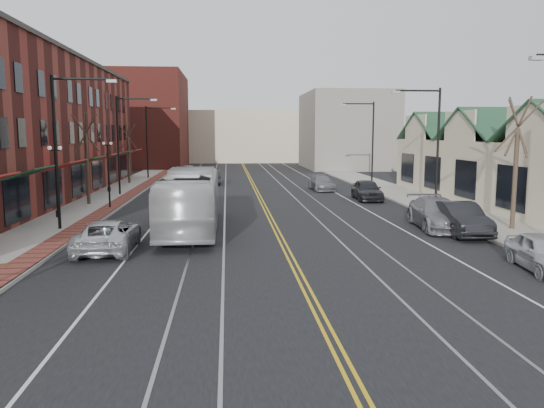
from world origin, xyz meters
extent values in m
plane|color=black|center=(0.00, 0.00, 0.00)|extent=(160.00, 160.00, 0.00)
cube|color=gray|center=(-12.00, 20.00, 0.07)|extent=(4.00, 120.00, 0.15)
cube|color=gray|center=(12.00, 20.00, 0.07)|extent=(4.00, 120.00, 0.15)
cube|color=maroon|center=(-16.00, 70.00, 7.00)|extent=(14.00, 18.00, 14.00)
cube|color=#C7B299|center=(0.00, 85.00, 4.50)|extent=(22.00, 14.00, 9.00)
cube|color=slate|center=(15.00, 65.00, 5.50)|extent=(12.00, 16.00, 11.00)
cylinder|color=black|center=(-11.50, 16.00, 4.15)|extent=(0.16, 0.16, 8.00)
cylinder|color=black|center=(-10.00, 16.00, 7.95)|extent=(3.00, 0.12, 0.12)
cube|color=#999999|center=(-8.50, 16.00, 7.85)|extent=(0.50, 0.25, 0.15)
cylinder|color=black|center=(-11.50, 32.00, 4.15)|extent=(0.16, 0.16, 8.00)
cylinder|color=black|center=(-10.00, 32.00, 7.95)|extent=(3.00, 0.12, 0.12)
cube|color=#999999|center=(-8.50, 32.00, 7.85)|extent=(0.50, 0.25, 0.15)
cylinder|color=black|center=(-11.50, 48.00, 4.15)|extent=(0.16, 0.16, 8.00)
cylinder|color=black|center=(-10.00, 48.00, 7.95)|extent=(3.00, 0.12, 0.12)
cube|color=#999999|center=(-8.50, 48.00, 7.85)|extent=(0.50, 0.25, 0.15)
cube|color=#999999|center=(8.50, 6.00, 7.85)|extent=(0.50, 0.25, 0.15)
cylinder|color=black|center=(11.50, 22.00, 4.15)|extent=(0.16, 0.16, 8.00)
cylinder|color=black|center=(10.00, 22.00, 7.95)|extent=(3.00, 0.12, 0.12)
cube|color=#999999|center=(8.50, 22.00, 7.85)|extent=(0.50, 0.25, 0.15)
cylinder|color=black|center=(11.50, 38.00, 4.15)|extent=(0.16, 0.16, 8.00)
cylinder|color=black|center=(10.00, 38.00, 7.95)|extent=(3.00, 0.12, 0.12)
cube|color=#999999|center=(8.50, 38.00, 7.85)|extent=(0.50, 0.25, 0.15)
cylinder|color=black|center=(-12.80, 20.00, 0.35)|extent=(0.28, 0.28, 0.40)
cylinder|color=black|center=(-12.80, 20.00, 2.15)|extent=(0.14, 0.14, 4.00)
cube|color=black|center=(-12.80, 20.00, 4.15)|extent=(0.60, 0.06, 0.06)
sphere|color=white|center=(-13.10, 20.00, 4.30)|extent=(0.24, 0.24, 0.24)
sphere|color=white|center=(-12.50, 20.00, 4.30)|extent=(0.24, 0.24, 0.24)
cylinder|color=black|center=(-12.80, 34.00, 0.35)|extent=(0.28, 0.28, 0.40)
cylinder|color=black|center=(-12.80, 34.00, 2.15)|extent=(0.14, 0.14, 4.00)
cube|color=black|center=(-12.80, 34.00, 4.15)|extent=(0.60, 0.06, 0.06)
sphere|color=white|center=(-13.10, 34.00, 4.30)|extent=(0.24, 0.24, 0.24)
sphere|color=white|center=(-12.50, 34.00, 4.30)|extent=(0.24, 0.24, 0.24)
cylinder|color=#382B21|center=(-12.50, 26.00, 2.60)|extent=(0.24, 0.24, 4.90)
cylinder|color=#382B21|center=(-12.50, 26.00, 5.15)|extent=(0.58, 1.37, 2.90)
cylinder|color=#382B21|center=(-12.50, 26.00, 5.15)|extent=(1.60, 0.66, 2.78)
cylinder|color=#382B21|center=(-12.50, 26.00, 5.15)|extent=(0.53, 1.23, 2.96)
cylinder|color=#382B21|center=(-12.50, 26.00, 5.15)|extent=(1.69, 1.03, 2.64)
cylinder|color=#382B21|center=(-12.50, 26.00, 5.15)|extent=(1.78, 1.29, 2.48)
cylinder|color=#382B21|center=(-12.50, 42.00, 2.42)|extent=(0.24, 0.24, 4.55)
cylinder|color=#382B21|center=(-12.50, 42.00, 4.80)|extent=(0.55, 1.28, 2.69)
cylinder|color=#382B21|center=(-12.50, 42.00, 4.80)|extent=(1.49, 0.62, 2.58)
cylinder|color=#382B21|center=(-12.50, 42.00, 4.80)|extent=(0.50, 1.15, 2.75)
cylinder|color=#382B21|center=(-12.50, 42.00, 4.80)|extent=(1.57, 0.97, 2.45)
cylinder|color=#382B21|center=(-12.50, 42.00, 4.80)|extent=(1.66, 1.20, 2.30)
cylinder|color=#382B21|center=(12.50, 14.00, 2.78)|extent=(0.24, 0.24, 5.25)
cylinder|color=#382B21|center=(12.50, 14.00, 5.50)|extent=(0.61, 1.46, 3.10)
cylinder|color=#382B21|center=(12.50, 14.00, 5.50)|extent=(1.70, 0.70, 2.97)
cylinder|color=#382B21|center=(12.50, 14.00, 5.50)|extent=(0.56, 1.31, 3.17)
cylinder|color=#382B21|center=(12.50, 14.00, 5.50)|extent=(1.80, 1.10, 2.82)
cylinder|color=#382B21|center=(12.50, 14.00, 5.50)|extent=(1.90, 1.37, 2.65)
cylinder|color=#592D19|center=(-11.20, 8.00, 0.16)|extent=(0.60, 0.60, 0.02)
cylinder|color=black|center=(-10.60, 24.00, 1.75)|extent=(0.12, 0.12, 3.20)
imported|color=black|center=(-10.60, 24.00, 3.50)|extent=(0.18, 0.15, 0.90)
imported|color=silver|center=(-4.55, 15.60, 1.63)|extent=(2.77, 11.69, 3.26)
imported|color=silver|center=(-7.86, 10.86, 0.71)|extent=(2.49, 5.18, 1.42)
imported|color=#B5B9BD|center=(9.30, 6.04, 0.71)|extent=(2.15, 4.32, 1.41)
imported|color=black|center=(9.30, 13.34, 0.82)|extent=(1.98, 5.08, 1.65)
imported|color=slate|center=(8.78, 15.05, 0.83)|extent=(2.85, 5.92, 1.66)
imported|color=#222328|center=(8.20, 27.48, 0.80)|extent=(2.13, 4.81, 1.61)
imported|color=black|center=(-4.09, 41.11, 0.70)|extent=(1.77, 4.36, 1.41)
imported|color=slate|center=(5.95, 34.73, 0.67)|extent=(2.06, 4.67, 1.33)
imported|color=silver|center=(-7.15, 50.90, 0.74)|extent=(1.99, 4.42, 1.47)
camera|label=1|loc=(-2.59, -12.60, 5.20)|focal=35.00mm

